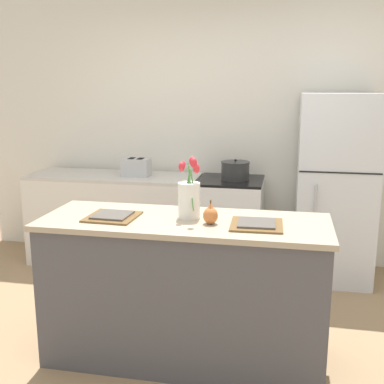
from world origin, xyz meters
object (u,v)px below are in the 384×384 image
stove_range (230,225)px  refrigerator (335,189)px  plate_setting_right (257,224)px  toaster (136,167)px  pear_figurine (210,215)px  plate_setting_left (112,216)px  cooking_pot (235,170)px  flower_vase (189,197)px

stove_range → refrigerator: 1.03m
plate_setting_right → refrigerator: bearing=70.1°
toaster → pear_figurine: bearing=-59.0°
toaster → refrigerator: bearing=0.2°
plate_setting_left → cooking_pot: size_ratio=1.18×
stove_range → plate_setting_right: plate_setting_right is taller
toaster → cooking_pot: (0.96, 0.01, -0.00)m
pear_figurine → stove_range: bearing=92.6°
stove_range → refrigerator: bearing=0.0°
stove_range → plate_setting_right: bearing=-78.0°
stove_range → plate_setting_left: 1.81m
stove_range → plate_setting_left: plate_setting_left is taller
refrigerator → pear_figurine: size_ratio=11.51×
plate_setting_left → plate_setting_right: bearing=0.0°
flower_vase → plate_setting_right: size_ratio=1.25×
pear_figurine → plate_setting_right: 0.28m
plate_setting_right → cooking_pot: (-0.31, 1.66, 0.02)m
refrigerator → pear_figurine: (-0.87, -1.67, 0.16)m
stove_range → cooking_pot: cooking_pot is taller
plate_setting_left → refrigerator: bearing=47.7°
cooking_pot → refrigerator: bearing=-0.5°
stove_range → cooking_pot: size_ratio=3.34×
stove_range → cooking_pot: bearing=12.9°
refrigerator → plate_setting_left: bearing=-132.3°
cooking_pot → pear_figurine: bearing=-88.7°
pear_figurine → plate_setting_left: bearing=178.5°
plate_setting_right → cooking_pot: cooking_pot is taller
pear_figurine → plate_setting_right: pear_figurine is taller
plate_setting_left → toaster: bearing=102.7°
refrigerator → plate_setting_right: size_ratio=5.35×
flower_vase → pear_figurine: 0.20m
pear_figurine → toaster: (-1.00, 1.66, -0.02)m
stove_range → plate_setting_right: 1.76m
refrigerator → flower_vase: 1.88m
refrigerator → toaster: size_ratio=6.06×
plate_setting_left → cooking_pot: 1.76m
flower_vase → toaster: 1.77m
flower_vase → pear_figurine: flower_vase is taller
plate_setting_right → toaster: (-1.27, 1.64, 0.03)m
flower_vase → plate_setting_right: bearing=-12.0°
plate_setting_right → toaster: size_ratio=1.13×
refrigerator → plate_setting_right: refrigerator is taller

